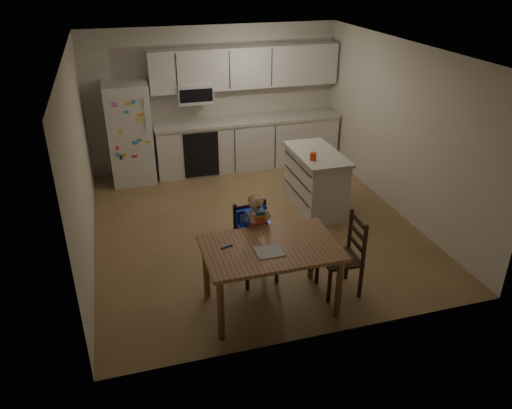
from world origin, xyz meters
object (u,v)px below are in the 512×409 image
Objects in this scene: red_cup at (313,156)px; chair_side at (348,250)px; kitchen_island at (315,180)px; chair_booster at (254,228)px; refrigerator at (130,133)px; dining_table at (271,255)px.

chair_side is (-0.28, -1.81, -0.44)m from red_cup.
chair_side is (-0.46, -2.08, 0.07)m from kitchen_island.
chair_booster is 1.17× the size of chair_side.
refrigerator is 3.26m from kitchen_island.
kitchen_island is 2.56m from dining_table.
red_cup reaches higher than dining_table.
dining_table is (-1.40, -2.13, 0.21)m from kitchen_island.
kitchen_island is 0.86× the size of dining_table.
refrigerator reaches higher than red_cup.
red_cup is 1.88m from chair_side.
kitchen_island is 1.11× the size of chair_booster.
refrigerator is 3.62m from chair_booster.
red_cup is at bearing 56.57° from dining_table.
red_cup is (-0.18, -0.27, 0.51)m from kitchen_island.
chair_booster reaches higher than dining_table.
refrigerator is 3.27m from red_cup.
chair_booster is (-1.23, -1.24, -0.30)m from red_cup.
chair_side reaches higher than dining_table.
chair_booster is (-1.41, -1.51, 0.21)m from kitchen_island.
red_cup is at bearing -41.61° from refrigerator.
red_cup is at bearing 172.86° from chair_side.
refrigerator is at bearing 144.09° from kitchen_island.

